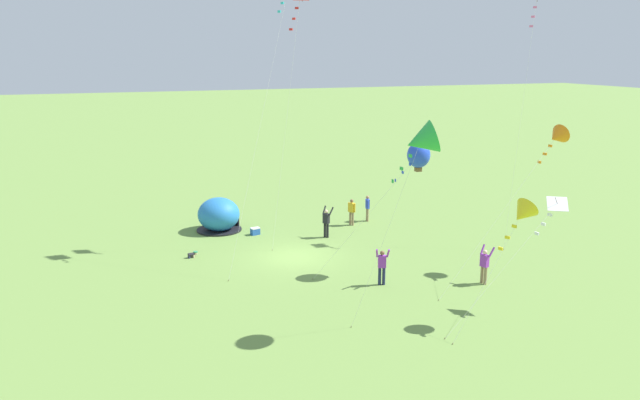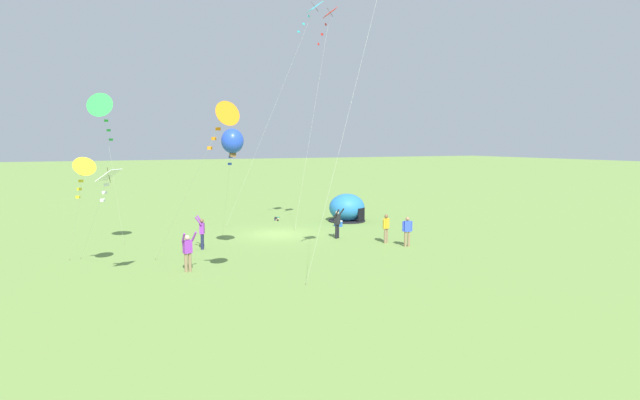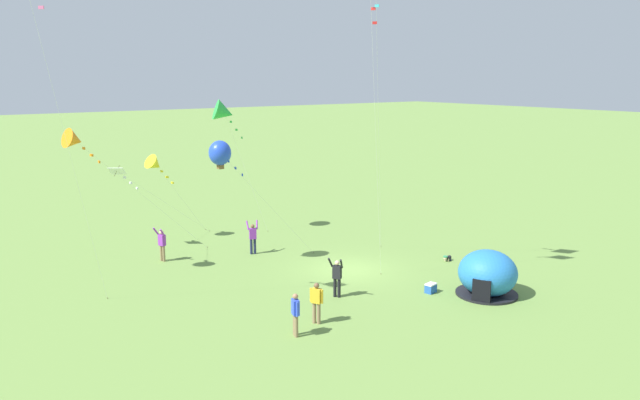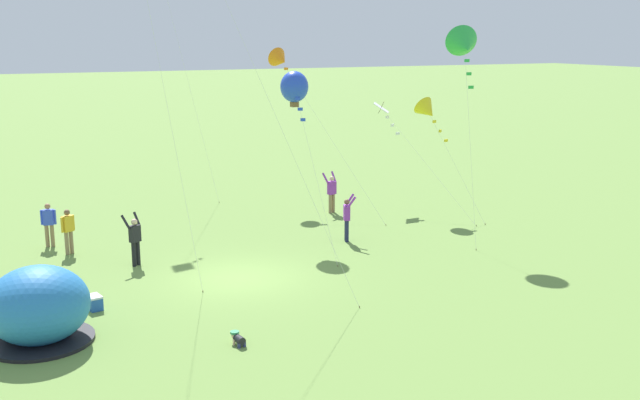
{
  "view_description": "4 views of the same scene",
  "coord_description": "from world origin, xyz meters",
  "px_view_note": "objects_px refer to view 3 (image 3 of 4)",
  "views": [
    {
      "loc": [
        30.95,
        -10.1,
        10.99
      ],
      "look_at": [
        3.8,
        0.03,
        4.06
      ],
      "focal_mm": 35.0,
      "sensor_mm": 36.0,
      "label": 1
    },
    {
      "loc": [
        10.98,
        30.25,
        5.93
      ],
      "look_at": [
        -1.56,
        3.17,
        2.5
      ],
      "focal_mm": 28.0,
      "sensor_mm": 36.0,
      "label": 2
    },
    {
      "loc": [
        -24.33,
        19.11,
        9.9
      ],
      "look_at": [
        0.43,
        1.53,
        3.8
      ],
      "focal_mm": 35.0,
      "sensor_mm": 36.0,
      "label": 3
    },
    {
      "loc": [
        -7.79,
        -23.07,
        8.06
      ],
      "look_at": [
        3.52,
        1.02,
        2.18
      ],
      "focal_mm": 42.0,
      "sensor_mm": 36.0,
      "label": 4
    }
  ],
  "objects_px": {
    "toddler_crawling": "(447,258)",
    "kite_green": "(224,112)",
    "person_center_field": "(317,301)",
    "kite_yellow": "(155,165)",
    "person_flying_kite": "(337,276)",
    "kite_blue": "(220,153)",
    "person_near_tent": "(295,312)",
    "cooler_box": "(431,288)",
    "person_far_back": "(162,243)",
    "kite_orange": "(74,140)",
    "person_arms_raised": "(253,237)",
    "kite_white": "(121,174)",
    "popup_tent": "(488,274)"
  },
  "relations": [
    {
      "from": "toddler_crawling",
      "to": "kite_green",
      "type": "height_order",
      "value": "kite_green"
    },
    {
      "from": "person_center_field",
      "to": "kite_yellow",
      "type": "distance_m",
      "value": 16.51
    },
    {
      "from": "person_flying_kite",
      "to": "kite_yellow",
      "type": "relative_size",
      "value": 0.36
    },
    {
      "from": "kite_blue",
      "to": "person_near_tent",
      "type": "bearing_deg",
      "value": 169.59
    },
    {
      "from": "cooler_box",
      "to": "toddler_crawling",
      "type": "height_order",
      "value": "cooler_box"
    },
    {
      "from": "person_far_back",
      "to": "kite_orange",
      "type": "distance_m",
      "value": 7.31
    },
    {
      "from": "person_center_field",
      "to": "kite_orange",
      "type": "bearing_deg",
      "value": 28.76
    },
    {
      "from": "kite_yellow",
      "to": "cooler_box",
      "type": "bearing_deg",
      "value": -157.05
    },
    {
      "from": "person_flying_kite",
      "to": "kite_green",
      "type": "relative_size",
      "value": 0.22
    },
    {
      "from": "person_far_back",
      "to": "person_near_tent",
      "type": "height_order",
      "value": "person_far_back"
    },
    {
      "from": "person_far_back",
      "to": "kite_green",
      "type": "height_order",
      "value": "kite_green"
    },
    {
      "from": "cooler_box",
      "to": "person_arms_raised",
      "type": "bearing_deg",
      "value": 19.02
    },
    {
      "from": "person_near_tent",
      "to": "kite_yellow",
      "type": "distance_m",
      "value": 17.07
    },
    {
      "from": "kite_white",
      "to": "kite_green",
      "type": "bearing_deg",
      "value": -91.36
    },
    {
      "from": "person_center_field",
      "to": "kite_orange",
      "type": "relative_size",
      "value": 0.21
    },
    {
      "from": "person_arms_raised",
      "to": "person_near_tent",
      "type": "relative_size",
      "value": 1.1
    },
    {
      "from": "kite_green",
      "to": "toddler_crawling",
      "type": "bearing_deg",
      "value": -149.65
    },
    {
      "from": "popup_tent",
      "to": "kite_yellow",
      "type": "height_order",
      "value": "kite_yellow"
    },
    {
      "from": "popup_tent",
      "to": "kite_white",
      "type": "xyz_separation_m",
      "value": [
        16.93,
        11.07,
        3.43
      ]
    },
    {
      "from": "cooler_box",
      "to": "kite_white",
      "type": "bearing_deg",
      "value": 31.09
    },
    {
      "from": "popup_tent",
      "to": "person_flying_kite",
      "type": "relative_size",
      "value": 1.49
    },
    {
      "from": "person_flying_kite",
      "to": "kite_orange",
      "type": "xyz_separation_m",
      "value": [
        9.19,
        8.64,
        5.88
      ]
    },
    {
      "from": "person_center_field",
      "to": "kite_white",
      "type": "bearing_deg",
      "value": 10.38
    },
    {
      "from": "popup_tent",
      "to": "person_flying_kite",
      "type": "bearing_deg",
      "value": 57.1
    },
    {
      "from": "popup_tent",
      "to": "person_center_field",
      "type": "relative_size",
      "value": 1.63
    },
    {
      "from": "kite_blue",
      "to": "kite_green",
      "type": "bearing_deg",
      "value": -29.02
    },
    {
      "from": "person_center_field",
      "to": "kite_white",
      "type": "xyz_separation_m",
      "value": [
        15.16,
        2.78,
        3.46
      ]
    },
    {
      "from": "toddler_crawling",
      "to": "kite_white",
      "type": "height_order",
      "value": "kite_white"
    },
    {
      "from": "popup_tent",
      "to": "person_far_back",
      "type": "distance_m",
      "value": 17.0
    },
    {
      "from": "toddler_crawling",
      "to": "person_arms_raised",
      "type": "relative_size",
      "value": 0.29
    },
    {
      "from": "person_flying_kite",
      "to": "kite_blue",
      "type": "distance_m",
      "value": 8.96
    },
    {
      "from": "kite_green",
      "to": "kite_blue",
      "type": "bearing_deg",
      "value": 150.98
    },
    {
      "from": "popup_tent",
      "to": "person_near_tent",
      "type": "relative_size",
      "value": 1.63
    },
    {
      "from": "person_flying_kite",
      "to": "kite_orange",
      "type": "distance_m",
      "value": 13.92
    },
    {
      "from": "person_near_tent",
      "to": "kite_white",
      "type": "distance_m",
      "value": 16.15
    },
    {
      "from": "popup_tent",
      "to": "cooler_box",
      "type": "bearing_deg",
      "value": 47.97
    },
    {
      "from": "person_flying_kite",
      "to": "kite_green",
      "type": "xyz_separation_m",
      "value": [
        13.04,
        -1.17,
        6.67
      ]
    },
    {
      "from": "cooler_box",
      "to": "kite_yellow",
      "type": "relative_size",
      "value": 0.11
    },
    {
      "from": "kite_white",
      "to": "kite_blue",
      "type": "xyz_separation_m",
      "value": [
        -6.07,
        -3.17,
        1.58
      ]
    },
    {
      "from": "toddler_crawling",
      "to": "kite_orange",
      "type": "bearing_deg",
      "value": 64.07
    },
    {
      "from": "person_center_field",
      "to": "kite_orange",
      "type": "height_order",
      "value": "kite_orange"
    },
    {
      "from": "kite_yellow",
      "to": "popup_tent",
      "type": "bearing_deg",
      "value": -153.96
    },
    {
      "from": "person_center_field",
      "to": "kite_white",
      "type": "height_order",
      "value": "kite_white"
    },
    {
      "from": "person_flying_kite",
      "to": "person_arms_raised",
      "type": "height_order",
      "value": "same"
    },
    {
      "from": "kite_orange",
      "to": "kite_green",
      "type": "relative_size",
      "value": 0.95
    },
    {
      "from": "kite_yellow",
      "to": "kite_white",
      "type": "xyz_separation_m",
      "value": [
        -0.92,
        2.35,
        -0.26
      ]
    },
    {
      "from": "person_arms_raised",
      "to": "person_far_back",
      "type": "bearing_deg",
      "value": 71.07
    },
    {
      "from": "toddler_crawling",
      "to": "person_center_field",
      "type": "xyz_separation_m",
      "value": [
        -2.97,
        10.73,
        0.79
      ]
    },
    {
      "from": "person_near_tent",
      "to": "kite_orange",
      "type": "xyz_separation_m",
      "value": [
        11.71,
        4.75,
        5.91
      ]
    },
    {
      "from": "popup_tent",
      "to": "kite_green",
      "type": "relative_size",
      "value": 0.33
    }
  ]
}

